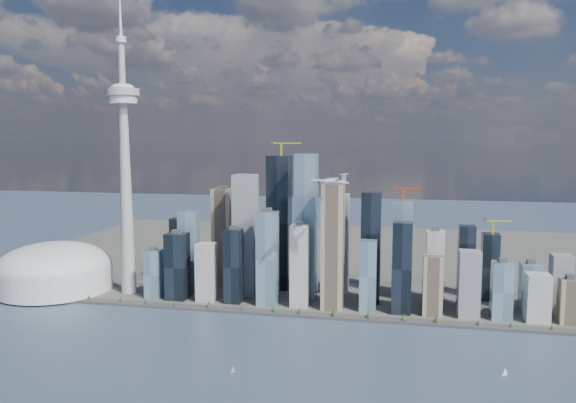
% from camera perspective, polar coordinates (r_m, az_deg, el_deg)
% --- Properties ---
extents(ground, '(4000.00, 4000.00, 0.00)m').
position_cam_1_polar(ground, '(673.51, -4.81, -17.84)').
color(ground, '#35455D').
rests_on(ground, ground).
extents(seawall, '(1100.00, 22.00, 4.00)m').
position_cam_1_polar(seawall, '(899.31, -0.16, -11.33)').
color(seawall, '#383838').
rests_on(seawall, ground).
extents(land, '(1400.00, 900.00, 3.00)m').
position_cam_1_polar(land, '(1328.64, 3.88, -5.50)').
color(land, '#4C4C47').
rests_on(land, ground).
extents(shoreline_trees, '(960.53, 7.20, 8.80)m').
position_cam_1_polar(shoreline_trees, '(897.26, -0.16, -10.92)').
color(shoreline_trees, '#3F2D1E').
rests_on(shoreline_trees, seawall).
extents(skyscraper_cluster, '(736.00, 142.00, 268.74)m').
position_cam_1_polar(skyscraper_cluster, '(951.73, 4.45, -5.27)').
color(skyscraper_cluster, black).
rests_on(skyscraper_cluster, land).
extents(needle_tower, '(56.00, 56.00, 550.50)m').
position_cam_1_polar(needle_tower, '(1017.57, -16.24, 3.90)').
color(needle_tower, '#9B9B96').
rests_on(needle_tower, land).
extents(dome_stadium, '(200.00, 200.00, 86.00)m').
position_cam_1_polar(dome_stadium, '(1107.17, -22.61, -6.42)').
color(dome_stadium, white).
rests_on(dome_stadium, land).
extents(airplane, '(63.95, 57.32, 16.23)m').
position_cam_1_polar(airplane, '(826.18, 4.15, 2.05)').
color(airplane, white).
rests_on(airplane, ground).
extents(sailboat_west, '(6.41, 3.03, 8.89)m').
position_cam_1_polar(sailboat_west, '(698.84, -5.63, -16.66)').
color(sailboat_west, white).
rests_on(sailboat_west, ground).
extents(sailboat_east, '(7.49, 3.85, 10.45)m').
position_cam_1_polar(sailboat_east, '(733.51, 21.15, -15.89)').
color(sailboat_east, white).
rests_on(sailboat_east, ground).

